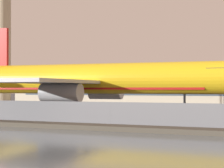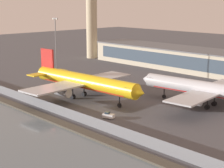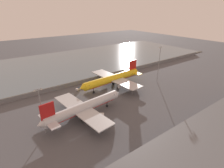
# 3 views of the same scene
# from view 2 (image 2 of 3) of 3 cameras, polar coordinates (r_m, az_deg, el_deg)

# --- Properties ---
(ground_plane) EXTENTS (500.00, 500.00, 0.00)m
(ground_plane) POSITION_cam_2_polar(r_m,az_deg,el_deg) (114.61, -0.79, -3.36)
(ground_plane) COLOR #4C4C51
(shoreline_seawall) EXTENTS (320.00, 3.00, 0.50)m
(shoreline_seawall) POSITION_cam_2_polar(r_m,az_deg,el_deg) (102.35, -9.28, -5.36)
(shoreline_seawall) COLOR #474238
(shoreline_seawall) RESTS_ON ground
(perimeter_fence) EXTENTS (280.00, 0.10, 2.75)m
(perimeter_fence) POSITION_cam_2_polar(r_m,az_deg,el_deg) (104.48, -7.27, -4.27)
(perimeter_fence) COLOR slate
(perimeter_fence) RESTS_ON ground
(cargo_jet_yellow) EXTENTS (49.12, 42.00, 14.92)m
(cargo_jet_yellow) POSITION_cam_2_polar(r_m,az_deg,el_deg) (122.24, -4.43, 0.37)
(cargo_jet_yellow) COLOR yellow
(cargo_jet_yellow) RESTS_ON ground
(passenger_jet_silver) EXTENTS (45.02, 38.58, 13.90)m
(passenger_jet_silver) POSITION_cam_2_polar(r_m,az_deg,el_deg) (116.43, 13.98, -0.78)
(passenger_jet_silver) COLOR silver
(passenger_jet_silver) RESTS_ON ground
(baggage_tug) EXTENTS (3.54, 2.53, 1.80)m
(baggage_tug) POSITION_cam_2_polar(r_m,az_deg,el_deg) (102.49, -0.54, -4.83)
(baggage_tug) COLOR white
(baggage_tug) RESTS_ON ground
(ops_van) EXTENTS (5.36, 4.91, 2.48)m
(ops_van) POSITION_cam_2_polar(r_m,az_deg,el_deg) (123.80, 13.04, -1.87)
(ops_van) COLOR white
(ops_van) RESTS_ON ground
(control_tower) EXTENTS (11.93, 11.93, 48.00)m
(control_tower) POSITION_cam_2_polar(r_m,az_deg,el_deg) (209.07, -3.14, 11.44)
(control_tower) COLOR #C6B793
(control_tower) RESTS_ON ground
(terminal_building) EXTENTS (113.29, 20.66, 9.92)m
(terminal_building) POSITION_cam_2_polar(r_m,az_deg,el_deg) (174.74, 12.68, 3.56)
(terminal_building) COLOR #BCB299
(terminal_building) RESTS_ON ground
(apron_light_mast_apron_west) EXTENTS (3.20, 0.40, 24.97)m
(apron_light_mast_apron_west) POSITION_cam_2_polar(r_m,az_deg,el_deg) (151.90, -8.55, 5.77)
(apron_light_mast_apron_west) COLOR gray
(apron_light_mast_apron_west) RESTS_ON ground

